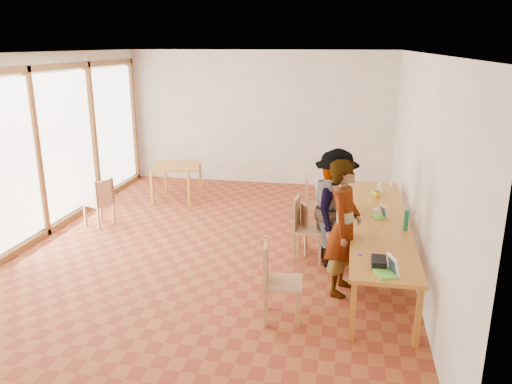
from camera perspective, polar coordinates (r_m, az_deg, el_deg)
ground at (r=8.05m, az=-4.74°, el=-6.32°), size 8.00×8.00×0.00m
wall_back at (r=11.43m, az=0.43°, el=8.42°), size 6.00×0.10×3.00m
wall_front at (r=4.07m, az=-20.43°, el=-8.08°), size 6.00×0.10×3.00m
wall_right at (r=7.38m, az=18.08°, el=3.04°), size 0.10×8.00×3.00m
window_wall at (r=8.85m, az=-23.86°, el=4.59°), size 0.10×8.00×3.00m
ceiling at (r=7.41m, az=-5.31°, el=15.71°), size 6.00×8.00×0.04m
communal_table at (r=7.27m, az=13.88°, el=-3.37°), size 0.80×4.00×0.75m
side_table at (r=10.37m, az=-9.12°, el=2.68°), size 0.90×0.90×0.75m
chair_near at (r=5.84m, az=2.08°, el=-9.20°), size 0.49×0.49×0.51m
chair_mid at (r=7.49m, az=5.36°, el=-3.31°), size 0.47×0.47×0.51m
chair_far at (r=7.72m, az=5.93°, el=-3.42°), size 0.50×0.50×0.43m
chair_empty at (r=8.68m, az=6.43°, el=-0.66°), size 0.46×0.46×0.49m
chair_spare at (r=9.17m, az=-17.24°, el=-0.63°), size 0.52×0.52×0.46m
person_near at (r=6.43m, az=9.99°, el=-4.05°), size 0.54×0.72×1.77m
person_mid at (r=7.40m, az=8.89°, el=-1.74°), size 0.86×0.96×1.64m
person_far at (r=7.33m, az=9.04°, el=-1.70°), size 0.79×1.18×1.70m
laptop_near at (r=5.58m, az=14.94°, el=-8.54°), size 0.28×0.30×0.21m
laptop_mid at (r=7.32m, az=14.12°, el=-2.46°), size 0.24×0.26×0.18m
laptop_far at (r=8.44m, az=13.69°, el=0.13°), size 0.23×0.25×0.18m
yellow_mug at (r=8.23m, az=13.66°, el=-0.29°), size 0.16×0.16×0.10m
green_bottle at (r=6.88m, az=16.77°, el=-3.10°), size 0.07×0.07×0.28m
clear_glass at (r=9.03m, az=15.28°, el=1.05°), size 0.07×0.07×0.09m
condiment_cup at (r=7.49m, az=13.55°, el=-2.13°), size 0.08×0.08×0.06m
pink_phone at (r=6.02m, az=11.77°, el=-6.93°), size 0.05×0.10×0.01m
black_pouch at (r=5.76m, az=13.86°, el=-7.80°), size 0.16×0.26×0.09m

